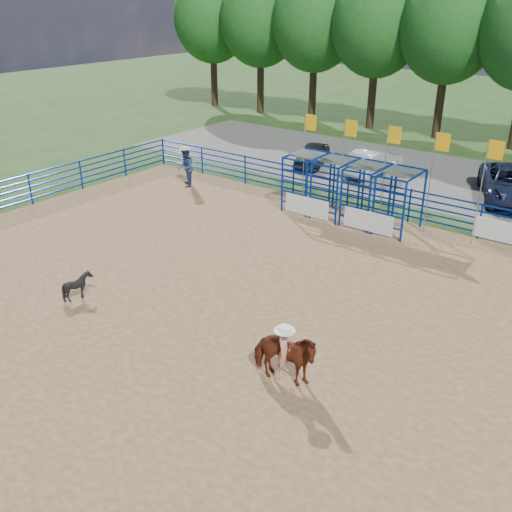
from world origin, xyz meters
name	(u,v)px	position (x,y,z in m)	size (l,w,h in m)	color
ground	(274,317)	(0.00, 0.00, 0.00)	(120.00, 120.00, 0.00)	#345421
arena_dirt	(274,317)	(0.00, 0.00, 0.01)	(30.00, 20.00, 0.02)	#926E49
gravel_strip	(463,183)	(0.00, 17.00, 0.01)	(40.00, 10.00, 0.01)	#67655B
horse_and_rider	(284,354)	(2.09, -2.49, 0.87)	(1.96, 1.20, 2.30)	maroon
calf	(78,286)	(-5.72, -2.92, 0.48)	(0.74, 0.83, 0.92)	black
spectator_cowboy	(186,167)	(-11.14, 7.83, 1.03)	(1.20, 1.21, 2.02)	navy
car_a	(312,155)	(-8.07, 15.03, 0.63)	(1.46, 3.64, 1.24)	black
car_b	(372,162)	(-4.57, 15.56, 0.70)	(1.45, 4.17, 1.37)	#999CA1
perimeter_fence	(274,296)	(0.00, 0.00, 0.75)	(30.10, 20.10, 1.50)	navy
chute_assembly	(358,193)	(-1.90, 8.84, 1.26)	(19.32, 2.41, 4.20)	navy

